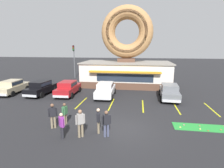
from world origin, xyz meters
name	(u,v)px	position (x,y,z in m)	size (l,w,h in m)	color
ground_plane	(123,129)	(0.00, 0.00, 0.00)	(160.00, 160.00, 0.00)	#232326
donut_shop_building	(126,59)	(-0.81, 13.94, 3.74)	(12.30, 6.75, 10.96)	brown
putting_mat	(204,128)	(5.47, 0.99, 0.01)	(4.06, 1.18, 0.03)	green
mini_donut_near_left	(224,126)	(6.91, 1.42, 0.05)	(0.13, 0.13, 0.04)	#A5724C
mini_donut_near_right	(200,129)	(5.11, 0.66, 0.05)	(0.13, 0.13, 0.04)	#E5C666
mini_donut_mid_left	(221,130)	(6.43, 0.76, 0.05)	(0.13, 0.13, 0.04)	#A5724C
mini_donut_mid_centre	(208,131)	(5.55, 0.50, 0.05)	(0.13, 0.13, 0.04)	brown
mini_donut_far_left	(184,125)	(4.20, 1.16, 0.05)	(0.13, 0.13, 0.04)	#D8667F
mini_donut_far_centre	(200,126)	(5.23, 1.16, 0.05)	(0.13, 0.13, 0.04)	#A5724C
mini_donut_extra	(180,127)	(3.86, 0.74, 0.05)	(0.13, 0.13, 0.04)	#E5C666
golf_ball	(200,128)	(5.16, 0.79, 0.05)	(0.04, 0.04, 0.04)	white
car_red	(68,88)	(-6.99, 7.59, 0.87)	(2.11, 4.62, 1.60)	maroon
car_grey	(169,91)	(4.21, 7.69, 0.87)	(2.18, 4.65, 1.60)	slate
car_champagne	(12,86)	(-13.76, 7.24, 0.87)	(2.14, 4.64, 1.60)	#BCAD89
car_black	(41,87)	(-10.12, 7.34, 0.87)	(2.20, 4.66, 1.60)	black
car_white	(105,89)	(-2.61, 7.50, 0.87)	(2.09, 4.61, 1.60)	silver
pedestrian_blue_sweater_man	(98,119)	(-1.49, -0.76, 0.90)	(0.32, 0.58, 1.63)	#7F7056
pedestrian_hooded_kid	(62,124)	(-3.49, -1.77, 0.89)	(0.43, 0.48, 1.61)	#232328
pedestrian_leather_jacket_man	(65,113)	(-4.11, 0.10, 0.87)	(0.29, 0.59, 1.57)	#7F7056
pedestrian_clipboard_woman	(106,122)	(-0.90, -1.17, 0.93)	(0.53, 0.40, 1.67)	#474C66
pedestrian_beanie_man	(53,115)	(-4.65, -0.58, 0.97)	(0.53, 0.40, 1.73)	#7F7056
pedestrian_crossing_woman	(80,122)	(-2.43, -1.46, 0.98)	(0.51, 0.41, 1.76)	#7F7056
trash_bin	(76,85)	(-7.16, 10.72, 0.50)	(0.57, 0.57, 0.97)	#51565B
traffic_light_pole	(74,57)	(-10.38, 18.73, 3.71)	(0.28, 0.47, 5.80)	#595B60
parking_stripe_far_left	(81,103)	(-4.57, 5.00, 0.00)	(0.12, 3.60, 0.01)	yellow
parking_stripe_left	(111,104)	(-1.57, 5.00, 0.00)	(0.12, 3.60, 0.01)	yellow
parking_stripe_mid_left	(143,106)	(1.43, 5.00, 0.00)	(0.12, 3.60, 0.01)	yellow
parking_stripe_centre	(176,107)	(4.43, 5.00, 0.00)	(0.12, 3.60, 0.01)	yellow
parking_stripe_mid_right	(211,109)	(7.43, 5.00, 0.00)	(0.12, 3.60, 0.01)	yellow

